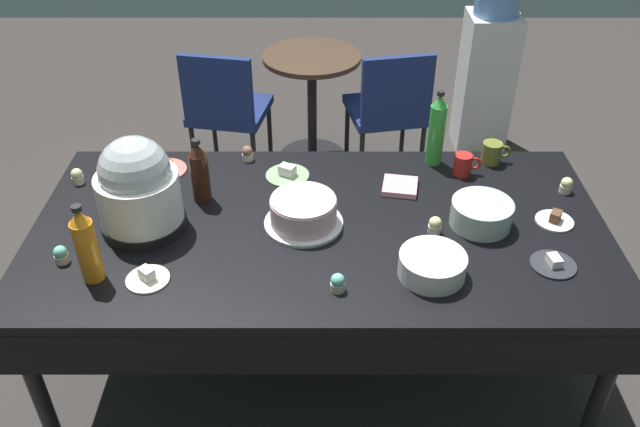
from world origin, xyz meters
TOP-DOWN VIEW (x-y plane):
  - ground at (0.00, 0.00)m, footprint 9.00×9.00m
  - potluck_table at (0.00, 0.00)m, footprint 2.20×1.10m
  - frosted_layer_cake at (-0.06, 0.00)m, footprint 0.30×0.30m
  - slow_cooker at (-0.67, -0.01)m, footprint 0.32×0.32m
  - glass_salad_bowl at (0.61, 0.00)m, footprint 0.23×0.23m
  - ceramic_snack_bowl at (0.39, -0.29)m, footprint 0.23×0.23m
  - dessert_plate_cream at (-0.59, -0.32)m, footprint 0.15×0.15m
  - dessert_plate_coral at (-0.67, 0.39)m, footprint 0.19×0.19m
  - dessert_plate_sage at (-0.14, 0.34)m, footprint 0.19×0.19m
  - dessert_plate_charcoal at (0.82, -0.25)m, footprint 0.16×0.16m
  - dessert_plate_white at (0.90, 0.01)m, footprint 0.15×0.15m
  - cupcake_mint at (0.43, -0.05)m, footprint 0.05×0.05m
  - cupcake_berry at (-0.92, -0.22)m, footprint 0.05×0.05m
  - cupcake_lemon at (1.01, 0.22)m, footprint 0.05×0.05m
  - cupcake_cocoa at (-0.32, 0.48)m, footprint 0.05×0.05m
  - cupcake_vanilla at (0.06, -0.37)m, footprint 0.05×0.05m
  - cupcake_rose at (-1.01, 0.29)m, footprint 0.05×0.05m
  - soda_bottle_orange_juice at (-0.78, -0.31)m, footprint 0.08×0.08m
  - soda_bottle_lime_soda at (0.50, 0.46)m, footprint 0.07×0.07m
  - soda_bottle_cola at (-0.47, 0.17)m, footprint 0.07×0.07m
  - coffee_mug_olive at (0.75, 0.46)m, footprint 0.13×0.09m
  - coffee_mug_red at (0.61, 0.36)m, footprint 0.12×0.08m
  - paper_napkin_stack at (0.33, 0.25)m, footprint 0.16×0.16m
  - maroon_chair_left at (-0.56, 1.53)m, footprint 0.51×0.51m
  - maroon_chair_right at (0.41, 1.53)m, footprint 0.52×0.52m
  - round_cafe_table at (-0.05, 1.75)m, footprint 0.60×0.60m
  - water_cooler at (1.08, 1.95)m, footprint 0.32×0.32m

SIDE VIEW (x-z plane):
  - ground at x=0.00m, z-range 0.00..0.00m
  - maroon_chair_left at x=-0.56m, z-range 0.07..0.92m
  - maroon_chair_right at x=0.41m, z-range 0.07..0.92m
  - round_cafe_table at x=-0.05m, z-range 0.14..0.86m
  - water_cooler at x=1.08m, z-range -0.03..1.21m
  - potluck_table at x=0.00m, z-range 0.31..1.06m
  - dessert_plate_charcoal at x=0.82m, z-range 0.74..0.78m
  - dessert_plate_white at x=0.90m, z-range 0.74..0.78m
  - dessert_plate_coral at x=-0.67m, z-range 0.74..0.79m
  - dessert_plate_cream at x=-0.59m, z-range 0.74..0.79m
  - paper_napkin_stack at x=0.33m, z-range 0.75..0.77m
  - dessert_plate_sage at x=-0.14m, z-range 0.74..0.79m
  - cupcake_mint at x=0.43m, z-range 0.75..0.82m
  - cupcake_berry at x=-0.92m, z-range 0.75..0.82m
  - cupcake_lemon at x=1.01m, z-range 0.75..0.82m
  - cupcake_cocoa at x=-0.32m, z-range 0.75..0.82m
  - cupcake_vanilla at x=0.06m, z-range 0.75..0.82m
  - cupcake_rose at x=-1.01m, z-range 0.75..0.82m
  - ceramic_snack_bowl at x=0.39m, z-range 0.75..0.83m
  - coffee_mug_red at x=0.61m, z-range 0.75..0.84m
  - coffee_mug_olive at x=0.75m, z-range 0.75..0.85m
  - glass_salad_bowl at x=0.61m, z-range 0.75..0.85m
  - frosted_layer_cake at x=-0.06m, z-range 0.75..0.86m
  - soda_bottle_cola at x=-0.47m, z-range 0.74..1.01m
  - soda_bottle_orange_juice at x=-0.78m, z-range 0.74..1.04m
  - soda_bottle_lime_soda at x=0.50m, z-range 0.74..1.08m
  - slow_cooker at x=-0.67m, z-range 0.73..1.11m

